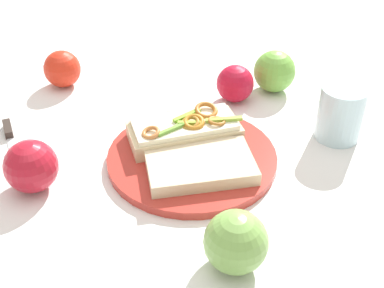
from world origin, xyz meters
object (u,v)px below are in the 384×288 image
apple_0 (274,71)px  knife (9,135)px  plate (192,158)px  apple_1 (31,166)px  sandwich (185,130)px  apple_4 (235,84)px  drinking_glass (340,113)px  apple_2 (236,242)px  apple_3 (62,69)px  bread_slice_side (200,165)px

apple_0 → knife: 0.50m
plate → apple_1: (0.23, 0.08, 0.03)m
apple_0 → apple_1: (0.37, 0.33, -0.00)m
sandwich → apple_4: size_ratio=2.81×
drinking_glass → apple_2: bearing=60.6°
drinking_glass → apple_3: bearing=-14.5°
apple_2 → plate: bearing=-70.8°
plate → knife: same height
sandwich → bread_slice_side: 0.09m
plate → apple_1: 0.24m
sandwich → bread_slice_side: (-0.03, 0.08, -0.01)m
bread_slice_side → apple_0: apple_0 is taller
plate → apple_1: size_ratio=3.41×
sandwich → apple_1: bearing=-171.6°
sandwich → apple_3: bearing=123.0°
sandwich → apple_4: apple_4 is taller
apple_1 → apple_2: bearing=157.8°
knife → apple_2: bearing=30.2°
apple_0 → apple_2: size_ratio=1.00×
apple_4 → bread_slice_side: bearing=78.7°
plate → bread_slice_side: bearing=111.8°
apple_2 → apple_1: bearing=-22.2°
plate → knife: 0.32m
apple_1 → drinking_glass: 0.50m
apple_2 → apple_3: 0.55m
apple_2 → apple_4: bearing=-88.8°
apple_1 → sandwich: bearing=-149.9°
bread_slice_side → drinking_glass: 0.26m
sandwich → apple_3: size_ratio=2.74×
apple_4 → plate: bearing=72.2°
apple_2 → apple_0: bearing=-98.4°
knife → apple_1: bearing=8.3°
sandwich → apple_4: 0.17m
apple_1 → apple_0: bearing=-138.3°
drinking_glass → plate: bearing=20.8°
apple_0 → knife: apple_0 is taller
apple_1 → apple_2: apple_2 is taller
apple_1 → apple_4: apple_1 is taller
plate → bread_slice_side: (-0.02, 0.04, 0.02)m
apple_4 → drinking_glass: drinking_glass is taller
apple_1 → apple_2: size_ratio=0.98×
plate → knife: (0.31, -0.04, -0.00)m
plate → apple_4: 0.21m
plate → drinking_glass: (-0.24, -0.09, 0.04)m
bread_slice_side → apple_3: size_ratio=2.23×
apple_4 → knife: (0.38, 0.16, -0.03)m
bread_slice_side → apple_4: bearing=62.9°
plate → apple_3: (0.27, -0.22, 0.03)m
apple_3 → apple_4: (-0.34, 0.03, -0.00)m
apple_2 → apple_3: bearing=-51.1°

